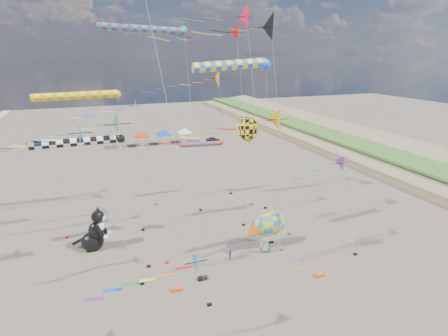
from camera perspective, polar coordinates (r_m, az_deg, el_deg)
ground at (r=29.26m, az=7.60°, el=-24.76°), size 260.00×260.00×0.00m
delta_kite_0 at (r=45.25m, az=-16.31°, el=9.28°), size 9.48×1.94×14.78m
delta_kite_1 at (r=40.95m, az=-31.22°, el=2.38°), size 8.61×1.66×11.81m
delta_kite_2 at (r=41.84m, az=2.56°, el=23.29°), size 16.57×3.13×25.43m
delta_kite_3 at (r=30.74m, az=-16.12°, el=6.68°), size 9.81×2.46×15.59m
delta_kite_4 at (r=28.28m, az=-24.13°, el=4.86°), size 9.88×1.84×15.41m
delta_kite_5 at (r=34.47m, az=5.64°, el=21.77°), size 14.73×2.90×23.77m
delta_kite_6 at (r=43.00m, az=0.58°, el=21.11°), size 10.90×2.28×23.54m
delta_kite_7 at (r=27.60m, az=5.29°, el=7.15°), size 12.59×2.08×16.02m
delta_kite_8 at (r=33.66m, az=17.93°, el=-0.39°), size 8.57×1.74×10.91m
delta_kite_10 at (r=22.37m, az=-5.35°, el=-16.87°), size 9.24×1.68×8.28m
delta_kite_11 at (r=36.88m, az=-2.04°, el=13.80°), size 10.58×2.14×18.46m
windsock_0 at (r=30.94m, az=-22.17°, el=3.89°), size 8.62×0.74×13.38m
windsock_1 at (r=48.39m, az=-3.34°, el=3.90°), size 7.61×0.69×8.38m
windsock_2 at (r=32.42m, az=1.85°, el=16.33°), size 8.73×0.92×19.36m
windsock_3 at (r=41.35m, az=-12.58°, el=21.15°), size 10.86×0.84×22.81m
windsock_4 at (r=38.10m, az=-22.46°, el=10.78°), size 9.62×0.81×16.32m
angelfish_kite at (r=35.88m, az=3.74°, el=6.19°), size 3.74×3.02×13.86m
cat_inflatable at (r=39.66m, az=-20.52°, el=-9.22°), size 3.96×3.01×4.79m
fish_inflatable at (r=37.51m, az=7.40°, el=-9.09°), size 5.36×2.52×4.81m
person_adult at (r=37.43m, az=6.14°, el=-12.55°), size 0.70×0.68×1.63m
child_green at (r=37.64m, az=7.53°, el=-12.86°), size 0.56×0.45×1.12m
child_blue at (r=36.35m, az=1.01°, el=-14.03°), size 0.58×0.58×0.99m
kite_bag_0 at (r=35.33m, az=15.33°, el=-16.48°), size 0.90×0.44×0.30m
kite_bag_1 at (r=41.94m, az=7.55°, el=-10.05°), size 0.90×0.44×0.30m
kite_bag_2 at (r=32.74m, az=-7.67°, el=-19.03°), size 0.90×0.44×0.30m
kite_bag_3 at (r=33.81m, az=-3.49°, el=-17.53°), size 0.90×0.44×0.30m
tent_row at (r=81.30m, az=-11.61°, el=5.90°), size 19.20×4.20×3.80m
parked_car at (r=83.21m, az=-1.80°, el=4.71°), size 3.52×2.55×1.11m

